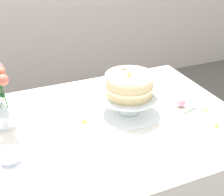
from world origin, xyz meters
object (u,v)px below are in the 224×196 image
(teacup, at_px, (11,157))
(fallen_rose, at_px, (181,103))
(dining_table, at_px, (102,142))
(flower_vase, at_px, (1,99))
(cake_stand, at_px, (129,98))
(layer_cake, at_px, (129,85))

(teacup, relative_size, fallen_rose, 1.23)
(dining_table, relative_size, fallen_rose, 13.34)
(fallen_rose, bearing_deg, flower_vase, 169.51)
(cake_stand, xyz_separation_m, flower_vase, (-0.59, 0.11, 0.07))
(teacup, bearing_deg, flower_vase, 87.52)
(dining_table, height_order, cake_stand, cake_stand)
(dining_table, bearing_deg, teacup, -167.53)
(cake_stand, height_order, layer_cake, layer_cake)
(flower_vase, bearing_deg, teacup, -92.48)
(cake_stand, xyz_separation_m, layer_cake, (0.00, 0.00, 0.07))
(flower_vase, bearing_deg, layer_cake, -10.04)
(fallen_rose, bearing_deg, dining_table, -178.22)
(dining_table, distance_m, cake_stand, 0.26)
(cake_stand, distance_m, flower_vase, 0.61)
(layer_cake, bearing_deg, flower_vase, 169.96)
(layer_cake, distance_m, teacup, 0.64)
(teacup, bearing_deg, layer_cake, 15.29)
(flower_vase, height_order, teacup, flower_vase)
(dining_table, bearing_deg, flower_vase, 157.22)
(dining_table, distance_m, layer_cake, 0.31)
(dining_table, xyz_separation_m, fallen_rose, (0.46, 0.01, 0.12))
(teacup, bearing_deg, fallen_rose, 7.04)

